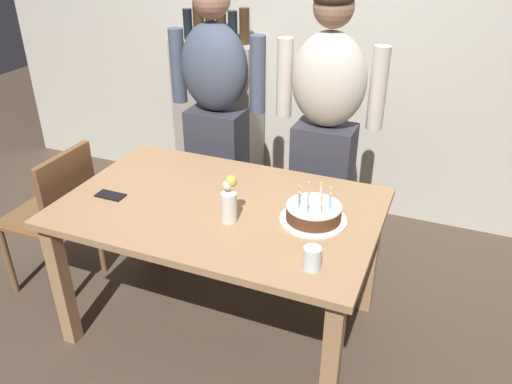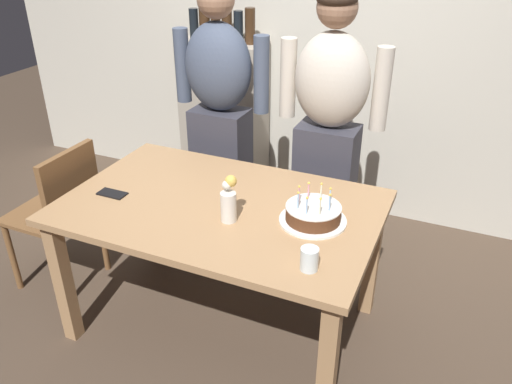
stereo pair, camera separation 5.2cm
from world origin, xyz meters
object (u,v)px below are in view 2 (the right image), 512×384
(birthday_cake, at_px, (313,214))
(water_glass_near, at_px, (309,259))
(person_man_bearded, at_px, (220,117))
(flower_vase, at_px, (229,201))
(person_woman_cardigan, at_px, (328,134))
(dining_chair, at_px, (62,208))
(cell_phone, at_px, (112,194))

(birthday_cake, relative_size, water_glass_near, 3.22)
(person_man_bearded, bearing_deg, flower_vase, 119.43)
(person_woman_cardigan, bearing_deg, water_glass_near, 103.08)
(birthday_cake, xyz_separation_m, water_glass_near, (0.09, -0.34, 0.01))
(birthday_cake, distance_m, water_glass_near, 0.35)
(water_glass_near, distance_m, dining_chair, 1.57)
(water_glass_near, distance_m, person_man_bearded, 1.41)
(dining_chair, bearing_deg, person_woman_cardigan, 121.71)
(water_glass_near, height_order, dining_chair, dining_chair)
(flower_vase, bearing_deg, dining_chair, 176.71)
(cell_phone, relative_size, flower_vase, 0.67)
(person_man_bearded, relative_size, person_woman_cardigan, 1.00)
(birthday_cake, xyz_separation_m, flower_vase, (-0.35, -0.14, 0.06))
(person_man_bearded, bearing_deg, birthday_cake, 139.30)
(birthday_cake, xyz_separation_m, cell_phone, (-0.99, -0.15, -0.03))
(birthday_cake, bearing_deg, water_glass_near, -74.39)
(person_woman_cardigan, bearing_deg, cell_phone, 46.10)
(cell_phone, bearing_deg, birthday_cake, 8.79)
(birthday_cake, distance_m, person_woman_cardigan, 0.74)
(water_glass_near, bearing_deg, cell_phone, 170.31)
(cell_phone, height_order, person_man_bearded, person_man_bearded)
(birthday_cake, distance_m, cell_phone, 1.00)
(cell_phone, xyz_separation_m, dining_chair, (-0.44, 0.08, -0.23))
(cell_phone, relative_size, dining_chair, 0.17)
(person_man_bearded, height_order, person_woman_cardigan, same)
(person_man_bearded, height_order, dining_chair, person_man_bearded)
(cell_phone, distance_m, person_man_bearded, 0.89)
(cell_phone, relative_size, person_man_bearded, 0.09)
(person_woman_cardigan, bearing_deg, flower_vase, 76.77)
(flower_vase, bearing_deg, person_man_bearded, 119.43)
(water_glass_near, relative_size, flower_vase, 0.44)
(water_glass_near, height_order, flower_vase, flower_vase)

